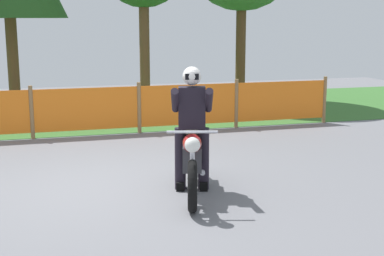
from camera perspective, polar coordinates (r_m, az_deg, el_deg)
The scene contains 5 objects.
ground at distance 7.84m, azimuth -8.53°, elevation -5.99°, with size 24.00×24.00×0.02m, color slate.
grass_verge at distance 13.91m, azimuth -11.87°, elevation 1.51°, with size 24.00×5.52×0.01m, color #386B2D.
barrier_fence at distance 11.11m, azimuth -10.95°, elevation 1.93°, with size 10.70×0.08×1.05m.
motorcycle_lead at distance 7.24m, azimuth 0.02°, elevation -3.28°, with size 0.81×2.05×0.99m.
rider_lead at distance 7.36m, azimuth -0.01°, elevation 0.72°, with size 0.65×0.76×1.69m.
Camera 1 is at (-0.91, -7.44, 2.29)m, focal length 51.00 mm.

